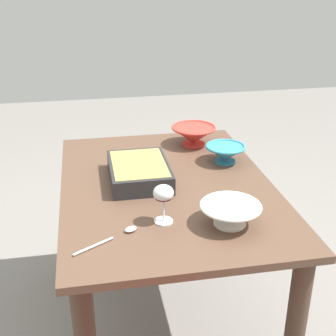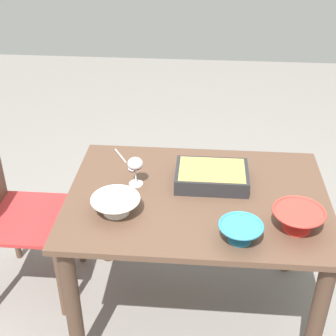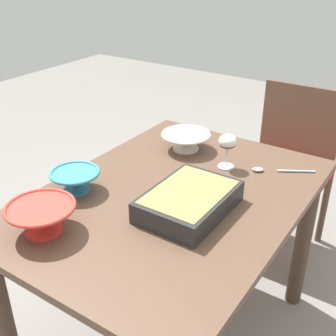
{
  "view_description": "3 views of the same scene",
  "coord_description": "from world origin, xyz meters",
  "px_view_note": "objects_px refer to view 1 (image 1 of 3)",
  "views": [
    {
      "loc": [
        1.67,
        -0.31,
        1.58
      ],
      "look_at": [
        0.05,
        -0.0,
        0.84
      ],
      "focal_mm": 49.58,
      "sensor_mm": 36.0,
      "label": 1
    },
    {
      "loc": [
        -0.01,
        1.79,
        2.0
      ],
      "look_at": [
        0.14,
        -0.07,
        0.84
      ],
      "focal_mm": 51.17,
      "sensor_mm": 36.0,
      "label": 2
    },
    {
      "loc": [
        -1.1,
        -0.71,
        1.53
      ],
      "look_at": [
        0.0,
        0.02,
        0.84
      ],
      "focal_mm": 45.54,
      "sensor_mm": 36.0,
      "label": 3
    }
  ],
  "objects_px": {
    "dining_table": "(167,214)",
    "wine_glass": "(163,196)",
    "small_bowl": "(230,213)",
    "serving_bowl": "(225,153)",
    "mixing_bowl": "(194,135)",
    "casserole_dish": "(139,171)",
    "serving_spoon": "(118,235)"
  },
  "relations": [
    {
      "from": "mixing_bowl",
      "to": "serving_spoon",
      "type": "distance_m",
      "value": 0.88
    },
    {
      "from": "dining_table",
      "to": "wine_glass",
      "type": "xyz_separation_m",
      "value": [
        0.29,
        -0.07,
        0.24
      ]
    },
    {
      "from": "dining_table",
      "to": "small_bowl",
      "type": "height_order",
      "value": "small_bowl"
    },
    {
      "from": "wine_glass",
      "to": "serving_bowl",
      "type": "relative_size",
      "value": 0.79
    },
    {
      "from": "dining_table",
      "to": "serving_spoon",
      "type": "relative_size",
      "value": 5.39
    },
    {
      "from": "dining_table",
      "to": "small_bowl",
      "type": "xyz_separation_m",
      "value": [
        0.35,
        0.16,
        0.18
      ]
    },
    {
      "from": "dining_table",
      "to": "wine_glass",
      "type": "distance_m",
      "value": 0.39
    },
    {
      "from": "small_bowl",
      "to": "serving_bowl",
      "type": "xyz_separation_m",
      "value": [
        -0.52,
        0.14,
        0.0
      ]
    },
    {
      "from": "small_bowl",
      "to": "serving_spoon",
      "type": "bearing_deg",
      "value": -88.52
    },
    {
      "from": "small_bowl",
      "to": "serving_spoon",
      "type": "distance_m",
      "value": 0.39
    },
    {
      "from": "small_bowl",
      "to": "serving_spoon",
      "type": "height_order",
      "value": "small_bowl"
    },
    {
      "from": "wine_glass",
      "to": "serving_bowl",
      "type": "height_order",
      "value": "wine_glass"
    },
    {
      "from": "casserole_dish",
      "to": "serving_spoon",
      "type": "distance_m",
      "value": 0.44
    },
    {
      "from": "wine_glass",
      "to": "casserole_dish",
      "type": "distance_m",
      "value": 0.36
    },
    {
      "from": "wine_glass",
      "to": "serving_bowl",
      "type": "xyz_separation_m",
      "value": [
        -0.47,
        0.37,
        -0.06
      ]
    },
    {
      "from": "mixing_bowl",
      "to": "serving_bowl",
      "type": "relative_size",
      "value": 1.2
    },
    {
      "from": "dining_table",
      "to": "casserole_dish",
      "type": "height_order",
      "value": "casserole_dish"
    },
    {
      "from": "casserole_dish",
      "to": "serving_spoon",
      "type": "bearing_deg",
      "value": -16.37
    },
    {
      "from": "small_bowl",
      "to": "serving_bowl",
      "type": "bearing_deg",
      "value": 164.79
    },
    {
      "from": "small_bowl",
      "to": "serving_bowl",
      "type": "distance_m",
      "value": 0.54
    },
    {
      "from": "wine_glass",
      "to": "casserole_dish",
      "type": "bearing_deg",
      "value": -173.49
    },
    {
      "from": "casserole_dish",
      "to": "mixing_bowl",
      "type": "distance_m",
      "value": 0.47
    },
    {
      "from": "dining_table",
      "to": "mixing_bowl",
      "type": "xyz_separation_m",
      "value": [
        -0.41,
        0.21,
        0.19
      ]
    },
    {
      "from": "dining_table",
      "to": "mixing_bowl",
      "type": "relative_size",
      "value": 5.47
    },
    {
      "from": "mixing_bowl",
      "to": "small_bowl",
      "type": "height_order",
      "value": "mixing_bowl"
    },
    {
      "from": "casserole_dish",
      "to": "serving_bowl",
      "type": "relative_size",
      "value": 1.88
    },
    {
      "from": "casserole_dish",
      "to": "small_bowl",
      "type": "distance_m",
      "value": 0.49
    },
    {
      "from": "dining_table",
      "to": "serving_bowl",
      "type": "xyz_separation_m",
      "value": [
        -0.18,
        0.3,
        0.19
      ]
    },
    {
      "from": "wine_glass",
      "to": "small_bowl",
      "type": "relative_size",
      "value": 0.67
    },
    {
      "from": "dining_table",
      "to": "serving_bowl",
      "type": "relative_size",
      "value": 6.59
    },
    {
      "from": "casserole_dish",
      "to": "small_bowl",
      "type": "height_order",
      "value": "small_bowl"
    },
    {
      "from": "wine_glass",
      "to": "casserole_dish",
      "type": "relative_size",
      "value": 0.42
    }
  ]
}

